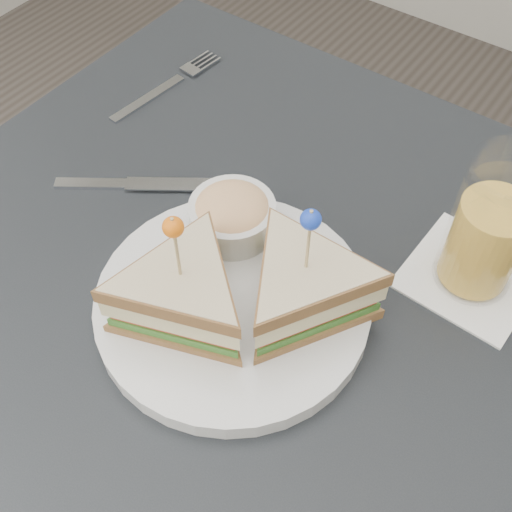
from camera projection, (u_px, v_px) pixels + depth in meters
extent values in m
plane|color=#3F3833|center=(249.00, 510.00, 1.25)|extent=(3.50, 3.50, 0.00)
cube|color=black|center=(243.00, 296.00, 0.67)|extent=(0.80, 0.80, 0.03)
cylinder|color=black|center=(208.00, 200.00, 1.27)|extent=(0.04, 0.04, 0.72)
cylinder|color=silver|center=(233.00, 305.00, 0.64)|extent=(0.32, 0.32, 0.02)
cylinder|color=silver|center=(232.00, 299.00, 0.63)|extent=(0.32, 0.32, 0.01)
cylinder|color=tan|center=(177.00, 252.00, 0.54)|extent=(0.00, 0.00, 0.09)
sphere|color=orange|center=(173.00, 227.00, 0.51)|extent=(0.02, 0.02, 0.02)
cylinder|color=tan|center=(308.00, 245.00, 0.54)|extent=(0.00, 0.00, 0.09)
sphere|color=#1738B3|center=(311.00, 220.00, 0.52)|extent=(0.02, 0.02, 0.02)
cylinder|color=silver|center=(232.00, 219.00, 0.67)|extent=(0.11, 0.11, 0.04)
ellipsoid|color=#E0B772|center=(232.00, 210.00, 0.66)|extent=(0.09, 0.09, 0.04)
cube|color=silver|center=(148.00, 98.00, 0.85)|extent=(0.03, 0.12, 0.00)
cube|color=silver|center=(191.00, 70.00, 0.88)|extent=(0.03, 0.02, 0.00)
cube|color=silver|center=(95.00, 184.00, 0.75)|extent=(0.08, 0.06, 0.01)
cube|color=silver|center=(173.00, 184.00, 0.75)|extent=(0.10, 0.08, 0.00)
cylinder|color=silver|center=(221.00, 185.00, 0.74)|extent=(0.03, 0.03, 0.00)
cube|color=white|center=(470.00, 276.00, 0.67)|extent=(0.13, 0.13, 0.00)
cylinder|color=gold|center=(485.00, 242.00, 0.62)|extent=(0.07, 0.07, 0.10)
cylinder|color=white|center=(492.00, 226.00, 0.60)|extent=(0.08, 0.08, 0.16)
cube|color=white|center=(482.00, 212.00, 0.59)|extent=(0.02, 0.02, 0.02)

